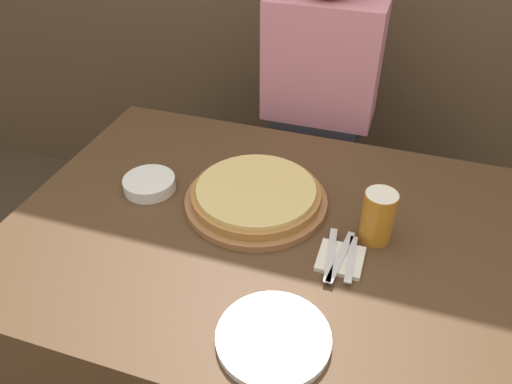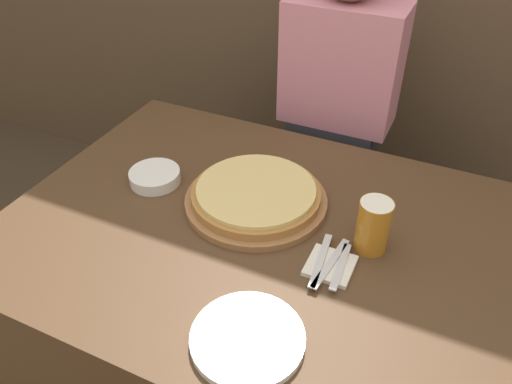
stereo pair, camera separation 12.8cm
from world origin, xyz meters
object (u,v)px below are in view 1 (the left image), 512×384
at_px(beer_glass, 378,215).
at_px(dinner_plate, 273,338).
at_px(fork, 331,254).
at_px(spoon, 351,259).
at_px(diner_person, 316,136).
at_px(side_bowl, 149,184).
at_px(dinner_knife, 341,256).
at_px(pizza_on_board, 256,196).

distance_m(beer_glass, dinner_plate, 0.42).
distance_m(fork, spoon, 0.05).
bearing_deg(diner_person, spoon, -71.83).
bearing_deg(fork, side_bowl, 168.08).
relative_size(beer_glass, dinner_knife, 0.75).
distance_m(dinner_knife, spoon, 0.02).
height_order(beer_glass, fork, beer_glass).
bearing_deg(side_bowl, dinner_knife, -11.42).
distance_m(fork, dinner_knife, 0.02).
height_order(beer_glass, dinner_plate, beer_glass).
height_order(fork, dinner_knife, same).
bearing_deg(dinner_knife, spoon, 0.00).
distance_m(fork, diner_person, 0.78).
xyz_separation_m(fork, dinner_knife, (0.02, 0.00, 0.00)).
relative_size(fork, dinner_knife, 1.00).
bearing_deg(pizza_on_board, side_bowl, -174.23).
xyz_separation_m(pizza_on_board, dinner_knife, (0.27, -0.15, -0.01)).
relative_size(fork, diner_person, 0.14).
relative_size(spoon, diner_person, 0.12).
bearing_deg(dinner_knife, fork, 180.00).
bearing_deg(beer_glass, diner_person, 114.35).
height_order(pizza_on_board, beer_glass, beer_glass).
xyz_separation_m(dinner_plate, fork, (0.06, 0.27, 0.01)).
bearing_deg(dinner_plate, spoon, 67.31).
bearing_deg(dinner_knife, diner_person, 106.41).
bearing_deg(fork, dinner_knife, 0.00).
height_order(dinner_plate, dinner_knife, dinner_plate).
bearing_deg(pizza_on_board, dinner_knife, -29.27).
bearing_deg(beer_glass, pizza_on_board, 173.45).
height_order(beer_glass, dinner_knife, beer_glass).
relative_size(pizza_on_board, dinner_plate, 1.65).
bearing_deg(dinner_plate, diner_person, 97.26).
xyz_separation_m(beer_glass, spoon, (-0.04, -0.11, -0.06)).
bearing_deg(pizza_on_board, fork, -31.74).
bearing_deg(pizza_on_board, spoon, -27.12).
height_order(side_bowl, dinner_knife, side_bowl).
bearing_deg(diner_person, pizza_on_board, -94.51).
xyz_separation_m(pizza_on_board, diner_person, (0.05, 0.59, -0.14)).
bearing_deg(fork, diner_person, 104.63).
distance_m(dinner_knife, diner_person, 0.79).
relative_size(beer_glass, side_bowl, 0.94).
xyz_separation_m(beer_glass, dinner_plate, (-0.16, -0.38, -0.07)).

